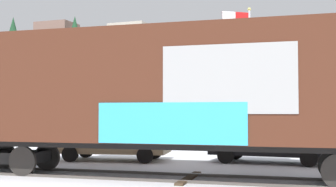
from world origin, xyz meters
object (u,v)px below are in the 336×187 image
at_px(parked_car_tan, 113,140).
at_px(flagpole, 244,56).
at_px(freight_car, 172,89).
at_px(parked_car_black, 267,140).

bearing_deg(parked_car_tan, flagpole, 44.51).
xyz_separation_m(freight_car, parked_car_tan, (-3.34, 4.54, -1.84)).
relative_size(freight_car, parked_car_black, 3.34).
bearing_deg(parked_car_black, freight_car, -120.86).
bearing_deg(flagpole, parked_car_black, -78.33).
relative_size(flagpole, parked_car_tan, 1.61).
height_order(freight_car, parked_car_tan, freight_car).
distance_m(freight_car, parked_car_tan, 5.92).
distance_m(freight_car, flagpole, 10.06).
xyz_separation_m(flagpole, parked_car_tan, (-5.21, -5.12, -3.97)).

